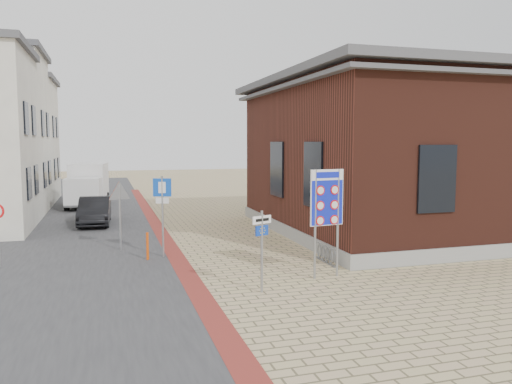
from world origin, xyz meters
TOP-DOWN VIEW (x-y plane):
  - ground at (0.00, 0.00)m, footprint 120.00×120.00m
  - road_strip at (-5.50, 15.00)m, footprint 7.00×60.00m
  - curb_strip at (-2.00, 10.00)m, footprint 0.60×40.00m
  - brick_building at (8.99, 7.00)m, footprint 13.00×13.00m
  - bike_rack at (2.65, 2.20)m, footprint 0.08×1.80m
  - sedan at (-4.83, 12.46)m, footprint 1.57×4.10m
  - box_truck at (-5.36, 19.62)m, footprint 2.56×5.26m
  - border_sign at (1.90, 0.50)m, footprint 1.09×0.19m
  - essen_sign at (-0.36, -0.38)m, footprint 0.57×0.25m
  - parking_sign at (-2.42, 4.50)m, footprint 0.61×0.22m
  - yield_sign at (-3.80, 6.00)m, footprint 0.89×0.19m
  - bollard at (-2.98, 4.19)m, footprint 0.11×0.11m

SIDE VIEW (x-z plane):
  - ground at x=0.00m, z-range 0.00..0.00m
  - road_strip at x=-5.50m, z-range 0.00..0.02m
  - curb_strip at x=-2.00m, z-range 0.00..0.03m
  - bike_rack at x=2.65m, z-range -0.04..0.56m
  - bollard at x=-2.98m, z-range 0.00..0.95m
  - sedan at x=-4.83m, z-range 0.00..1.33m
  - box_truck at x=-5.36m, z-range 0.04..2.70m
  - essen_sign at x=-0.36m, z-range 0.34..2.53m
  - yield_sign at x=-3.80m, z-range 0.67..3.18m
  - parking_sign at x=-2.42m, z-range 0.54..3.38m
  - border_sign at x=1.90m, z-range 0.72..3.92m
  - brick_building at x=8.99m, z-range 0.09..6.89m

